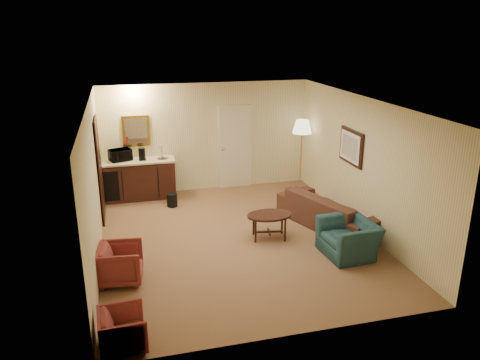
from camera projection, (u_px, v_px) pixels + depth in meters
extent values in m
plane|color=brown|center=(237.00, 239.00, 8.91)|extent=(6.00, 6.00, 0.00)
cube|color=#F6E4B8|center=(207.00, 137.00, 11.25)|extent=(5.00, 0.02, 2.60)
cube|color=#F6E4B8|center=(94.00, 185.00, 7.90)|extent=(0.02, 6.00, 2.60)
cube|color=#F6E4B8|center=(361.00, 164.00, 9.09)|extent=(0.02, 6.00, 2.60)
cube|color=white|center=(237.00, 102.00, 8.08)|extent=(5.00, 6.00, 0.02)
cube|color=beige|center=(235.00, 147.00, 11.48)|extent=(0.82, 0.06, 2.05)
cube|color=black|center=(100.00, 170.00, 9.55)|extent=(0.06, 0.98, 2.10)
cube|color=gold|center=(136.00, 131.00, 10.75)|extent=(0.62, 0.04, 0.72)
cube|color=black|center=(351.00, 147.00, 9.37)|extent=(0.06, 0.90, 0.70)
cube|color=#341510|center=(140.00, 179.00, 10.87)|extent=(1.64, 0.58, 0.92)
imported|color=black|center=(330.00, 205.00, 9.35)|extent=(1.42, 2.36, 0.89)
imported|color=#1F434F|center=(349.00, 233.00, 8.18)|extent=(0.69, 1.00, 0.84)
imported|color=brown|center=(121.00, 262.00, 7.34)|extent=(0.69, 0.73, 0.68)
imported|color=brown|center=(123.00, 328.00, 5.81)|extent=(0.56, 0.60, 0.58)
cube|color=black|center=(269.00, 226.00, 8.87)|extent=(0.94, 0.71, 0.49)
cube|color=gold|center=(301.00, 155.00, 11.33)|extent=(0.61, 0.61, 1.74)
cylinder|color=black|center=(172.00, 200.00, 10.46)|extent=(0.26, 0.26, 0.30)
imported|color=black|center=(120.00, 154.00, 10.64)|extent=(0.54, 0.41, 0.33)
cylinder|color=black|center=(142.00, 154.00, 10.70)|extent=(0.18, 0.18, 0.28)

